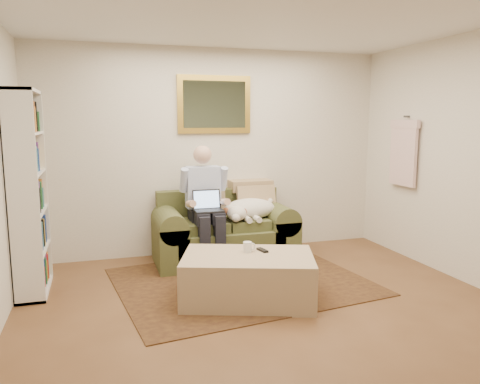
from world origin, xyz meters
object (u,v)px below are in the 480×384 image
bookshelf (28,193)px  ottoman (248,278)px  sleeping_dog (250,209)px  sofa (224,237)px  coffee_mug (247,247)px  seated_man (206,207)px  laptop (208,205)px

bookshelf → ottoman: bearing=-23.7°
sleeping_dog → bookshelf: bearing=-171.6°
sofa → coffee_mug: bearing=-94.3°
coffee_mug → sofa: bearing=85.7°
ottoman → coffee_mug: size_ratio=12.25×
seated_man → laptop: bearing=-90.0°
laptop → coffee_mug: size_ratio=3.26×
sofa → laptop: bearing=-139.0°
coffee_mug → bookshelf: size_ratio=0.05×
ottoman → bookshelf: size_ratio=0.61×
seated_man → coffee_mug: 1.09m
coffee_mug → bookshelf: (-2.01, 0.77, 0.50)m
seated_man → bookshelf: bearing=-171.2°
sleeping_dog → coffee_mug: bearing=-109.2°
coffee_mug → bookshelf: bearing=159.1°
ottoman → bookshelf: bookshelf is taller
sofa → laptop: laptop is taller
sofa → seated_man: (-0.25, -0.15, 0.42)m
sofa → coffee_mug: size_ratio=16.78×
sofa → ottoman: (-0.12, -1.31, -0.07)m
seated_man → laptop: size_ratio=4.33×
sofa → bookshelf: (-2.11, -0.44, 0.71)m
sofa → sleeping_dog: 0.47m
sleeping_dog → ottoman: sleeping_dog is taller
seated_man → ottoman: bearing=-83.5°
sofa → seated_man: bearing=-148.5°
sofa → bookshelf: size_ratio=0.84×
laptop → sleeping_dog: (0.55, 0.13, -0.10)m
laptop → bookshelf: bearing=-173.2°
laptop → sofa: bearing=41.0°
laptop → coffee_mug: laptop is taller
seated_man → bookshelf: size_ratio=0.71×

